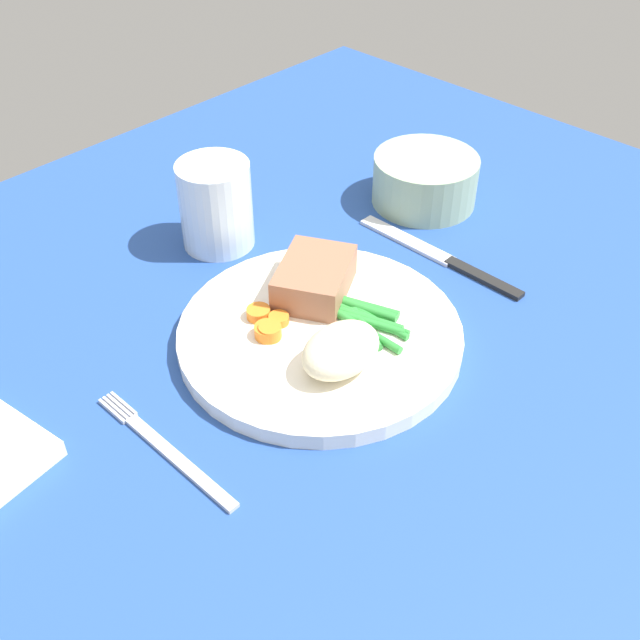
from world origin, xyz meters
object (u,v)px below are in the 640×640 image
(meat_portion, at_px, (314,278))
(water_glass, at_px, (216,211))
(fork, at_px, (166,449))
(salad_bowl, at_px, (425,177))
(dinner_plate, at_px, (320,335))
(knife, at_px, (442,258))

(meat_portion, distance_m, water_glass, 0.15)
(meat_portion, bearing_deg, fork, -168.49)
(fork, bearing_deg, water_glass, 44.06)
(meat_portion, bearing_deg, salad_bowl, 10.73)
(dinner_plate, bearing_deg, water_glass, 77.75)
(dinner_plate, xyz_separation_m, fork, (-0.18, -0.00, -0.01))
(fork, xyz_separation_m, water_glass, (0.22, 0.19, 0.04))
(dinner_plate, xyz_separation_m, knife, (0.18, -0.00, -0.01))
(dinner_plate, height_order, water_glass, water_glass)
(dinner_plate, bearing_deg, salad_bowl, 17.81)
(dinner_plate, xyz_separation_m, water_glass, (0.04, 0.19, 0.03))
(meat_portion, height_order, knife, meat_portion)
(fork, bearing_deg, dinner_plate, 3.63)
(meat_portion, height_order, salad_bowl, salad_bowl)
(dinner_plate, xyz_separation_m, salad_bowl, (0.26, 0.08, 0.02))
(fork, bearing_deg, meat_portion, 14.32)
(water_glass, bearing_deg, meat_portion, -92.39)
(knife, bearing_deg, salad_bowl, 52.19)
(water_glass, bearing_deg, fork, -138.75)
(fork, bearing_deg, salad_bowl, 13.92)
(dinner_plate, relative_size, knife, 1.28)
(dinner_plate, distance_m, meat_portion, 0.06)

